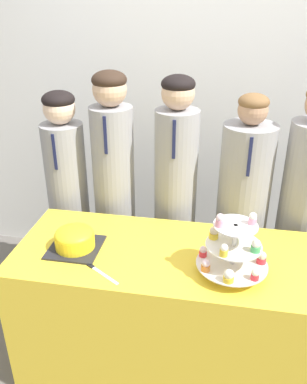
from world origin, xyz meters
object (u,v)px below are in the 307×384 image
object	(u,v)px
round_cake	(75,238)
cake_knife	(94,268)
student_2	(175,205)
student_4	(302,221)
cupcake_stand	(233,249)
student_0	(69,204)
student_1	(115,198)
student_3	(241,221)

from	to	relation	value
round_cake	cake_knife	size ratio (longest dim) A/B	1.18
student_2	student_4	xyz separation A→B (m)	(0.76, 0.00, -0.03)
cupcake_stand	student_2	size ratio (longest dim) A/B	0.21
cupcake_stand	student_4	bearing A→B (deg)	56.78
round_cake	student_0	world-z (taller)	student_0
cake_knife	student_0	xyz separation A→B (m)	(-0.41, 0.72, -0.07)
student_0	student_2	xyz separation A→B (m)	(0.70, 0.00, 0.05)
cake_knife	student_1	distance (m)	0.73
student_3	student_1	bearing A→B (deg)	-180.00
cake_knife	student_2	distance (m)	0.78
cake_knife	student_0	bearing A→B (deg)	153.21
cake_knife	student_0	distance (m)	0.83
cupcake_stand	student_0	bearing A→B (deg)	148.80
student_0	student_3	size ratio (longest dim) A/B	0.98
student_0	student_1	xyz separation A→B (m)	(0.31, 0.00, 0.07)
cake_knife	student_0	size ratio (longest dim) A/B	0.15
round_cake	student_1	bearing A→B (deg)	84.80
cake_knife	student_3	xyz separation A→B (m)	(0.70, 0.72, -0.09)
cake_knife	student_4	bearing A→B (deg)	68.14
student_1	student_3	size ratio (longest dim) A/B	1.07
round_cake	student_0	bearing A→B (deg)	114.43
round_cake	student_4	size ratio (longest dim) A/B	0.17
student_0	student_3	world-z (taller)	student_3
student_2	student_3	xyz separation A→B (m)	(0.41, 0.00, -0.07)
cupcake_stand	student_3	bearing A→B (deg)	84.45
student_0	student_3	bearing A→B (deg)	0.00
student_3	student_4	size ratio (longest dim) A/B	0.96
student_3	cupcake_stand	bearing A→B (deg)	-95.55
cake_knife	student_0	world-z (taller)	student_0
round_cake	student_4	xyz separation A→B (m)	(1.20, 0.57, -0.10)
cake_knife	student_2	world-z (taller)	student_2
student_4	student_1	bearing A→B (deg)	-180.00
round_cake	student_1	world-z (taller)	student_1
cupcake_stand	student_3	distance (m)	0.67
student_1	round_cake	bearing A→B (deg)	-95.20
student_4	round_cake	bearing A→B (deg)	-154.45
student_3	student_4	xyz separation A→B (m)	(0.35, 0.00, 0.04)
student_4	cupcake_stand	bearing A→B (deg)	-123.22
student_0	student_3	distance (m)	1.11
student_4	cake_knife	bearing A→B (deg)	-145.57
cupcake_stand	student_0	xyz separation A→B (m)	(-1.05, 0.63, -0.20)
cupcake_stand	cake_knife	bearing A→B (deg)	-172.14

